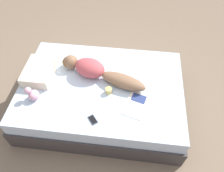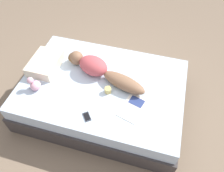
% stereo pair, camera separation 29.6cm
% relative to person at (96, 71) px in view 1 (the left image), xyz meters
% --- Properties ---
extents(ground_plane, '(12.00, 12.00, 0.00)m').
position_rel_person_xyz_m(ground_plane, '(-0.15, -0.09, -0.64)').
color(ground_plane, '#7A6651').
extents(bed, '(1.64, 2.33, 0.54)m').
position_rel_person_xyz_m(bed, '(-0.15, -0.09, -0.38)').
color(bed, '#383333').
rests_on(bed, ground_plane).
extents(person, '(0.60, 1.28, 0.24)m').
position_rel_person_xyz_m(person, '(0.00, 0.00, 0.00)').
color(person, brown).
rests_on(person, bed).
extents(open_magazine, '(0.47, 0.37, 0.01)m').
position_rel_person_xyz_m(open_magazine, '(-0.43, -0.59, -0.10)').
color(open_magazine, silver).
rests_on(open_magazine, bed).
extents(coffee_mug, '(0.12, 0.09, 0.08)m').
position_rel_person_xyz_m(coffee_mug, '(-0.28, -0.21, -0.06)').
color(coffee_mug, tan).
rests_on(coffee_mug, bed).
extents(cell_phone, '(0.16, 0.15, 0.01)m').
position_rel_person_xyz_m(cell_phone, '(-0.73, -0.07, -0.10)').
color(cell_phone, '#333842').
rests_on(cell_phone, bed).
extents(plush_toy, '(0.15, 0.17, 0.20)m').
position_rel_person_xyz_m(plush_toy, '(-0.49, 0.76, -0.02)').
color(plush_toy, '#DB9EB2').
rests_on(plush_toy, bed).
extents(pillow, '(0.54, 0.39, 0.15)m').
position_rel_person_xyz_m(pillow, '(-0.08, 0.81, -0.03)').
color(pillow, beige).
rests_on(pillow, bed).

